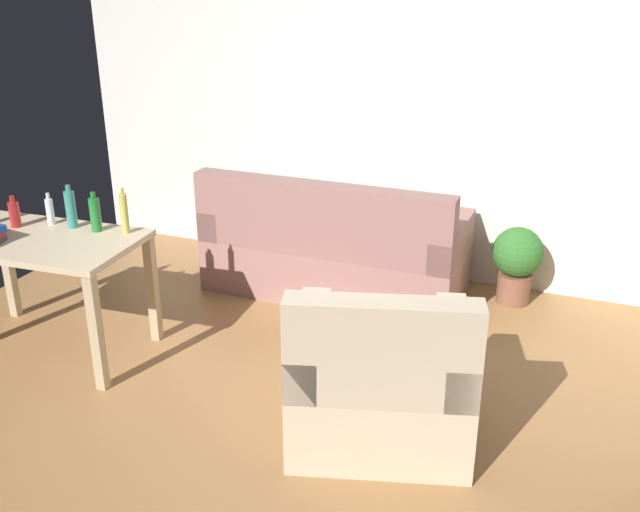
{
  "coord_description": "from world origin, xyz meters",
  "views": [
    {
      "loc": [
        1.49,
        -3.01,
        2.31
      ],
      "look_at": [
        0.1,
        0.5,
        0.75
      ],
      "focal_mm": 40.22,
      "sensor_mm": 36.0,
      "label": 1
    }
  ],
  "objects": [
    {
      "name": "bottle_squat",
      "position": [
        -1.14,
        0.39,
        0.89
      ],
      "size": [
        0.05,
        0.05,
        0.29
      ],
      "color": "#BCB24C",
      "rests_on": "desk"
    },
    {
      "name": "desk",
      "position": [
        -1.58,
        0.12,
        0.65
      ],
      "size": [
        1.24,
        0.77,
        0.76
      ],
      "rotation": [
        0.0,
        0.0,
        0.06
      ],
      "color": "#C6B28E",
      "rests_on": "ground_plane"
    },
    {
      "name": "couch",
      "position": [
        -0.22,
        1.59,
        0.31
      ],
      "size": [
        1.87,
        0.84,
        0.92
      ],
      "rotation": [
        0.0,
        0.0,
        3.14
      ],
      "color": "#996B66",
      "rests_on": "ground_plane"
    },
    {
      "name": "bottle_tall",
      "position": [
        -1.51,
        0.35,
        0.88
      ],
      "size": [
        0.06,
        0.06,
        0.28
      ],
      "color": "teal",
      "rests_on": "desk"
    },
    {
      "name": "bottle_green",
      "position": [
        -1.33,
        0.35,
        0.87
      ],
      "size": [
        0.07,
        0.07,
        0.25
      ],
      "color": "#1E722D",
      "rests_on": "desk"
    },
    {
      "name": "bottle_red",
      "position": [
        -1.84,
        0.22,
        0.85
      ],
      "size": [
        0.06,
        0.06,
        0.2
      ],
      "color": "#AD2323",
      "rests_on": "desk"
    },
    {
      "name": "potted_plant",
      "position": [
        1.06,
        1.9,
        0.33
      ],
      "size": [
        0.36,
        0.36,
        0.57
      ],
      "color": "brown",
      "rests_on": "ground_plane"
    },
    {
      "name": "wall_rear",
      "position": [
        0.0,
        2.2,
        1.35
      ],
      "size": [
        5.2,
        0.1,
        2.7
      ],
      "primitive_type": "cube",
      "color": "silver",
      "rests_on": "ground_plane"
    },
    {
      "name": "ground_plane",
      "position": [
        0.0,
        0.0,
        -0.01
      ],
      "size": [
        5.2,
        4.4,
        0.02
      ],
      "primitive_type": "cube",
      "color": "#9E7042"
    },
    {
      "name": "armchair",
      "position": [
        0.63,
        0.0,
        0.32
      ],
      "size": [
        1.1,
        1.06,
        0.92
      ],
      "rotation": [
        0.0,
        0.0,
        3.42
      ],
      "color": "beige",
      "rests_on": "ground_plane"
    },
    {
      "name": "bottle_clear",
      "position": [
        -1.68,
        0.35,
        0.85
      ],
      "size": [
        0.05,
        0.05,
        0.21
      ],
      "color": "silver",
      "rests_on": "desk"
    }
  ]
}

